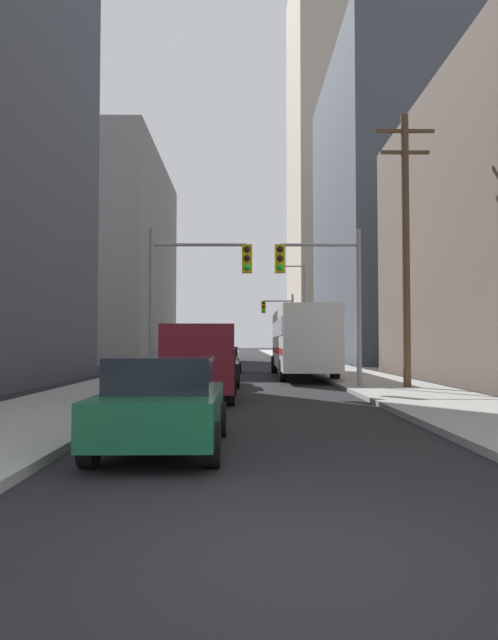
# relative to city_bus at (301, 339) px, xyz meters

# --- Properties ---
(ground_plane) EXTENTS (400.00, 400.00, 0.00)m
(ground_plane) POSITION_rel_city_bus_xyz_m (-2.50, -24.43, -1.93)
(ground_plane) COLOR black
(sidewalk_left) EXTENTS (3.79, 160.00, 0.15)m
(sidewalk_left) POSITION_rel_city_bus_xyz_m (-7.65, 25.57, -1.85)
(sidewalk_left) COLOR #9E9E99
(sidewalk_left) RESTS_ON ground
(sidewalk_right) EXTENTS (3.79, 160.00, 0.15)m
(sidewalk_right) POSITION_rel_city_bus_xyz_m (2.64, 25.57, -1.85)
(sidewalk_right) COLOR #9E9E99
(sidewalk_right) RESTS_ON ground
(city_bus) EXTENTS (2.68, 11.53, 3.40)m
(city_bus) POSITION_rel_city_bus_xyz_m (0.00, 0.00, 0.00)
(city_bus) COLOR silver
(city_bus) RESTS_ON ground
(cargo_van_maroon) EXTENTS (2.16, 5.27, 2.26)m
(cargo_van_maroon) POSITION_rel_city_bus_xyz_m (-4.27, -11.35, -0.64)
(cargo_van_maroon) COLOR maroon
(cargo_van_maroon) RESTS_ON ground
(sedan_green) EXTENTS (1.95, 4.21, 1.52)m
(sedan_green) POSITION_rel_city_bus_xyz_m (-4.25, -19.70, -1.16)
(sedan_green) COLOR #195938
(sedan_green) RESTS_ON ground
(sedan_black) EXTENTS (1.95, 4.26, 1.52)m
(sedan_black) POSITION_rel_city_bus_xyz_m (-4.07, -5.70, -1.16)
(sedan_black) COLOR black
(sedan_black) RESTS_ON ground
(sedan_beige) EXTENTS (1.95, 4.24, 1.52)m
(sedan_beige) POSITION_rel_city_bus_xyz_m (-4.04, 5.28, -1.16)
(sedan_beige) COLOR #C6B793
(sedan_beige) RESTS_ON ground
(traffic_signal_near_left) EXTENTS (3.82, 0.44, 6.00)m
(traffic_signal_near_left) POSITION_rel_city_bus_xyz_m (-4.73, -7.85, 2.12)
(traffic_signal_near_left) COLOR gray
(traffic_signal_near_left) RESTS_ON ground
(traffic_signal_near_right) EXTENTS (3.22, 0.44, 6.00)m
(traffic_signal_near_right) POSITION_rel_city_bus_xyz_m (0.00, -7.85, 2.09)
(traffic_signal_near_right) COLOR gray
(traffic_signal_near_right) RESTS_ON ground
(traffic_signal_far_right) EXTENTS (2.81, 0.44, 6.00)m
(traffic_signal_far_right) POSITION_rel_city_bus_xyz_m (0.19, 20.80, 2.07)
(traffic_signal_far_right) COLOR gray
(traffic_signal_far_right) RESTS_ON ground
(utility_pole_right) EXTENTS (2.20, 0.28, 10.19)m
(utility_pole_right) POSITION_rel_city_bus_xyz_m (3.02, -8.19, 3.44)
(utility_pole_right) COLOR brown
(utility_pole_right) RESTS_ON ground
(street_lamp_right) EXTENTS (2.23, 0.32, 7.50)m
(street_lamp_right) POSITION_rel_city_bus_xyz_m (1.10, 12.27, 2.59)
(street_lamp_right) COLOR gray
(street_lamp_right) RESTS_ON ground
(building_left_mid_office) EXTENTS (14.09, 23.54, 19.46)m
(building_left_mid_office) POSITION_rel_city_bus_xyz_m (-17.88, 26.71, 7.80)
(building_left_mid_office) COLOR gray
(building_left_mid_office) RESTS_ON ground
(building_right_mid_block) EXTENTS (19.20, 25.99, 28.92)m
(building_right_mid_block) POSITION_rel_city_bus_xyz_m (15.04, 26.23, 12.53)
(building_right_mid_block) COLOR #4C515B
(building_right_mid_block) RESTS_ON ground
(building_right_far_highrise) EXTENTS (19.92, 26.83, 65.78)m
(building_right_far_highrise) POSITION_rel_city_bus_xyz_m (15.30, 66.19, 30.96)
(building_right_far_highrise) COLOR #B7A893
(building_right_far_highrise) RESTS_ON ground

